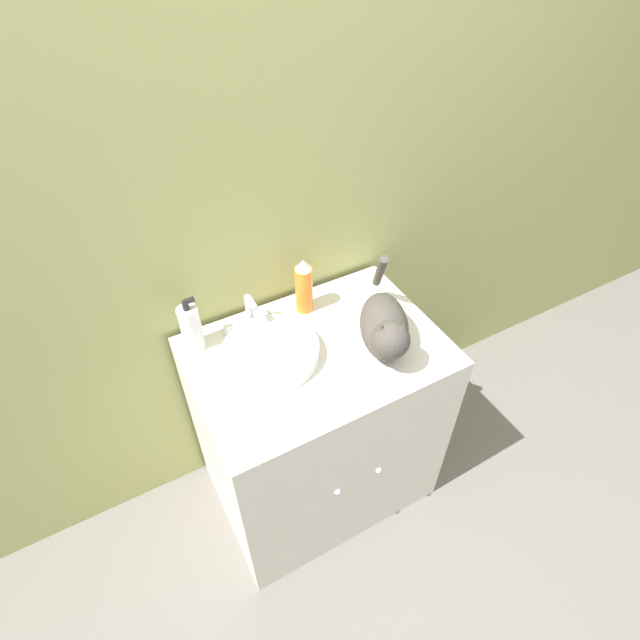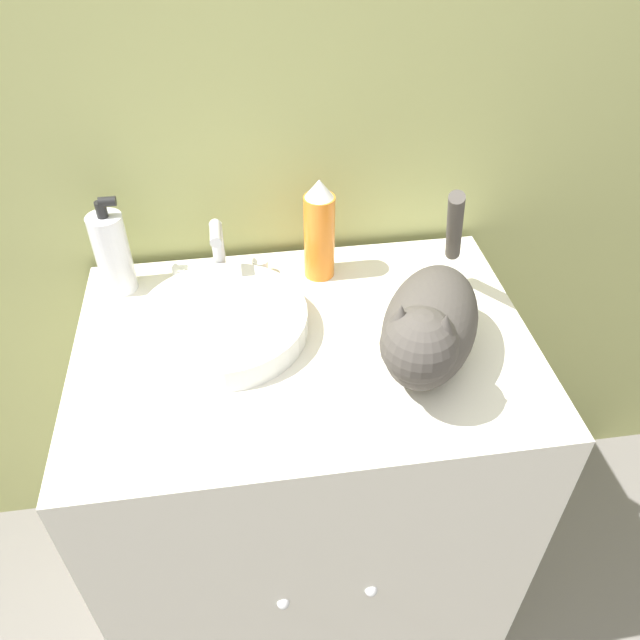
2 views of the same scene
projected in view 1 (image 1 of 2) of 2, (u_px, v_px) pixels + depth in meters
The scene contains 8 objects.
ground_plane at pixel (352, 538), 2.00m from camera, with size 8.00×8.00×0.00m, color slate.
wall_back at pixel (266, 189), 1.53m from camera, with size 6.00×0.05×2.50m.
vanity_cabinet at pixel (318, 425), 1.90m from camera, with size 0.82×0.59×0.84m.
sink_basin at pixel (271, 352), 1.57m from camera, with size 0.30×0.30×0.05m.
faucet at pixel (250, 314), 1.65m from camera, with size 0.19×0.08×0.14m.
cat at pixel (385, 327), 1.56m from camera, with size 0.26×0.39×0.26m.
soap_bottle at pixel (191, 328), 1.56m from camera, with size 0.07×0.07×0.20m.
spray_bottle at pixel (304, 286), 1.68m from camera, with size 0.06×0.06×0.21m.
Camera 1 is at (-0.52, -0.68, 2.02)m, focal length 28.00 mm.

